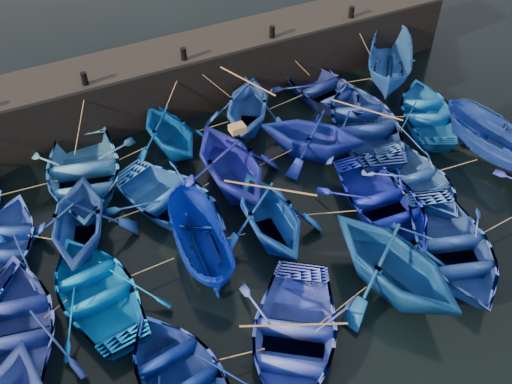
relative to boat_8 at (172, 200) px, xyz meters
name	(u,v)px	position (x,y,z in m)	size (l,w,h in m)	color
ground	(300,268)	(2.75, -4.34, -0.52)	(120.00, 120.00, 0.00)	black
quay_wall	(179,78)	(2.75, 6.16, 0.73)	(26.00, 2.50, 2.50)	black
quay_top	(176,51)	(2.75, 6.16, 2.04)	(26.00, 2.50, 0.12)	black
bollard_1	(84,79)	(-1.25, 5.26, 2.35)	(0.24, 0.24, 0.50)	black
bollard_2	(184,54)	(2.75, 5.26, 2.35)	(0.24, 0.24, 0.50)	black
bollard_3	(272,32)	(6.75, 5.26, 2.35)	(0.24, 0.24, 0.50)	black
bollard_4	(351,12)	(10.75, 5.26, 2.35)	(0.24, 0.24, 0.50)	black
boat_1	(82,172)	(-2.44, 2.80, 0.08)	(4.12, 5.77, 1.20)	blue
boat_2	(169,131)	(1.15, 3.21, 0.47)	(3.25, 3.76, 1.98)	#02408B
boat_3	(248,105)	(4.58, 3.24, 0.59)	(3.61, 4.19, 2.21)	#1D4699
boat_4	(323,89)	(8.46, 3.56, -0.01)	(3.51, 4.90, 1.02)	navy
boat_5	(390,64)	(11.76, 3.26, 0.50)	(1.98, 5.24, 2.03)	#1D4C94
boat_6	(0,246)	(-5.74, 0.56, -0.04)	(3.31, 4.62, 0.96)	#1C3B95
boat_7	(78,219)	(-3.19, -0.03, 0.59)	(3.63, 4.22, 2.22)	navy
boat_8	(172,200)	(0.00, 0.00, 0.00)	(3.56, 4.97, 1.03)	blue
boat_9	(231,161)	(2.41, 0.19, 0.73)	(4.08, 4.73, 2.49)	navy
boat_10	(312,133)	(6.00, 0.47, 0.55)	(3.49, 4.05, 2.13)	navy
boat_11	(365,122)	(8.62, 0.62, 0.08)	(4.10, 5.72, 1.19)	navy
boat_12	(428,112)	(11.50, 0.16, -0.03)	(3.34, 4.67, 0.97)	#115AAB
boat_13	(12,329)	(-5.93, -2.93, 0.05)	(3.91, 5.46, 1.13)	navy
boat_14	(97,290)	(-3.40, -2.61, -0.02)	(3.44, 4.80, 1.00)	blue
boat_15	(200,243)	(0.02, -2.54, 0.29)	(1.58, 4.18, 1.62)	#001687
boat_16	(270,213)	(2.51, -2.62, 0.59)	(3.63, 4.21, 2.21)	#0C3EA2
boat_17	(383,202)	(6.59, -3.46, 0.01)	(3.62, 5.05, 1.05)	#0C18A6
boat_18	(419,180)	(8.48, -3.05, -0.06)	(3.12, 4.35, 0.90)	#2A58A9
boat_19	(498,145)	(12.01, -3.20, 0.41)	(1.81, 4.80, 1.86)	navy
boat_21	(181,376)	(-2.15, -6.41, -0.03)	(3.36, 4.69, 0.97)	navy
boat_22	(293,336)	(1.10, -6.71, 0.02)	(3.69, 5.16, 1.07)	blue
boat_23	(394,261)	(4.83, -6.24, 0.76)	(4.19, 4.87, 2.56)	navy
boat_24	(453,248)	(7.35, -6.19, 0.02)	(3.68, 5.15, 1.07)	#224597
wooden_crate	(237,129)	(2.71, 0.19, 2.10)	(0.53, 0.40, 0.25)	olive
mooring_ropes	(238,161)	(2.84, 0.48, 0.37)	(18.16, 11.91, 2.10)	tan
loose_oars	(296,162)	(4.20, -1.37, 1.18)	(9.78, 12.03, 1.20)	#99724C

